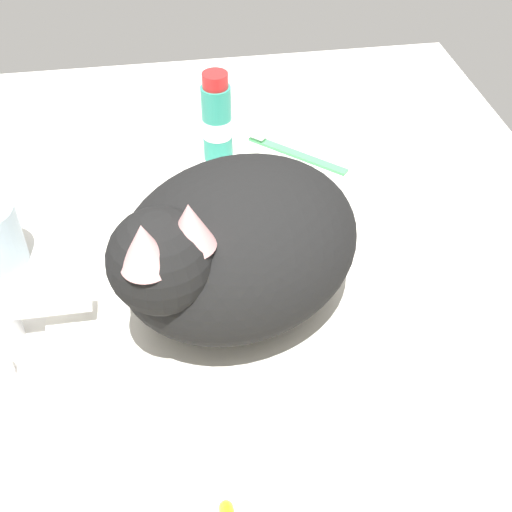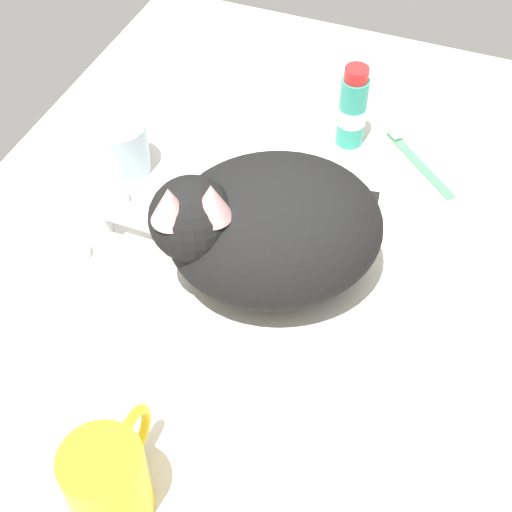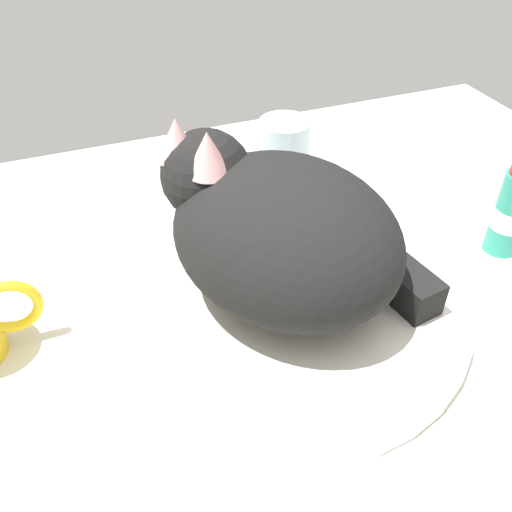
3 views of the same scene
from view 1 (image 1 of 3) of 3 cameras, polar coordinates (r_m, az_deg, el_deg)
name	(u,v)px [view 1 (image 1 of 3)]	position (r cm, az deg, el deg)	size (l,w,h in cm)	color
ground_plane	(241,319)	(68.67, -1.28, -5.37)	(110.00, 82.50, 3.00)	silver
sink_basin	(241,305)	(67.13, -1.31, -4.18)	(37.96, 37.96, 1.18)	white
faucet	(17,319)	(67.57, -19.70, -5.05)	(12.63, 10.50, 5.09)	silver
cat	(230,246)	(61.00, -2.21, 0.82)	(27.93, 29.63, 17.24)	black
toothpaste_bottle	(217,120)	(85.32, -3.35, 11.45)	(3.80, 3.80, 11.84)	teal
toothbrush	(291,150)	(88.60, 2.99, 8.97)	(10.86, 11.48, 1.60)	#4CB266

